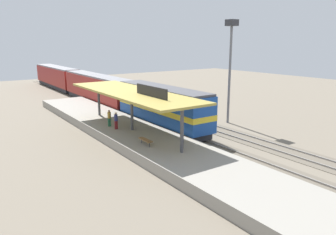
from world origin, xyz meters
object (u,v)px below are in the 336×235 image
(platform_bench, at_px, (146,140))
(light_mast, at_px, (231,50))
(locomotive, at_px, (162,107))
(passenger_carriage_rear, at_px, (57,77))
(person_walking, at_px, (109,117))
(passenger_carriage_front, at_px, (97,88))
(person_waiting, at_px, (116,120))

(platform_bench, distance_m, light_mast, 16.07)
(locomotive, distance_m, passenger_carriage_rear, 38.80)
(light_mast, height_order, person_walking, light_mast)
(locomotive, height_order, person_walking, locomotive)
(platform_bench, distance_m, passenger_carriage_front, 25.31)
(platform_bench, bearing_deg, person_walking, 88.69)
(passenger_carriage_front, height_order, person_waiting, passenger_carriage_front)
(locomotive, bearing_deg, light_mast, -16.68)
(person_walking, bearing_deg, person_waiting, -86.86)
(platform_bench, height_order, locomotive, locomotive)
(locomotive, relative_size, person_walking, 8.44)
(passenger_carriage_rear, distance_m, person_waiting, 39.77)
(person_walking, bearing_deg, light_mast, -13.10)
(light_mast, relative_size, person_walking, 6.84)
(passenger_carriage_front, bearing_deg, person_walking, -108.76)
(light_mast, bearing_deg, person_waiting, 172.49)
(platform_bench, bearing_deg, passenger_carriage_rear, 82.47)
(passenger_carriage_front, height_order, light_mast, light_mast)
(locomotive, xyz_separation_m, person_waiting, (-5.75, -0.55, -0.56))
(locomotive, distance_m, passenger_carriage_front, 18.00)
(passenger_carriage_rear, bearing_deg, person_walking, -98.73)
(passenger_carriage_rear, distance_m, person_walking, 38.41)
(light_mast, distance_m, person_walking, 15.45)
(platform_bench, bearing_deg, passenger_carriage_front, 76.28)
(passenger_carriage_front, distance_m, person_walking, 18.13)
(platform_bench, distance_m, person_waiting, 6.05)
(platform_bench, xyz_separation_m, locomotive, (6.00, 6.57, 1.07))
(locomotive, height_order, person_waiting, locomotive)
(passenger_carriage_front, xyz_separation_m, person_waiting, (-5.75, -18.55, -0.46))
(locomotive, bearing_deg, person_waiting, -174.55)
(passenger_carriage_rear, relative_size, person_walking, 11.70)
(locomotive, relative_size, person_waiting, 8.44)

